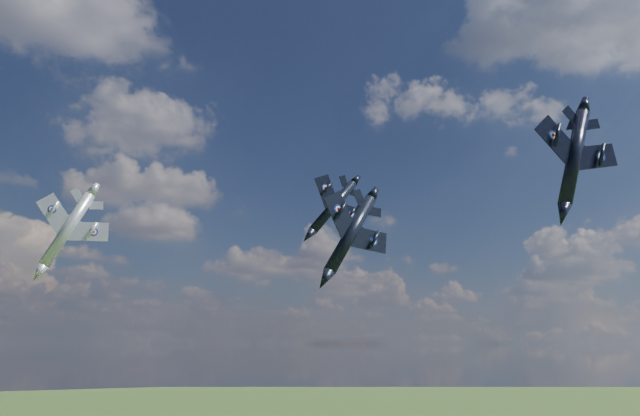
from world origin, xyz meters
name	(u,v)px	position (x,y,z in m)	size (l,w,h in m)	color
jet_lead_navy	(351,234)	(-1.91, 6.81, 78.48)	(9.54, 13.30, 2.75)	black
jet_right_navy	(574,157)	(15.99, -6.43, 85.35)	(10.05, 14.02, 2.90)	black
jet_high_navy	(333,207)	(9.77, 34.65, 88.04)	(10.50, 14.64, 3.03)	black
jet_left_silver	(68,229)	(-27.89, 29.82, 80.81)	(9.75, 13.60, 2.81)	#AEB3BA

